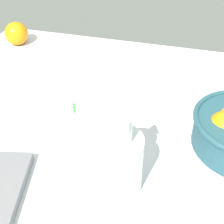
{
  "coord_description": "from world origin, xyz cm",
  "views": [
    {
      "loc": [
        14.4,
        -59.66,
        53.8
      ],
      "look_at": [
        -2.64,
        2.57,
        4.88
      ],
      "focal_mm": 53.57,
      "sensor_mm": 36.0,
      "label": 1
    }
  ],
  "objects": [
    {
      "name": "juice_pitcher",
      "position": [
        2.48,
        -15.07,
        6.37
      ],
      "size": [
        12.2,
        13.86,
        18.54
      ],
      "color": "white",
      "rests_on": "ground_plane"
    },
    {
      "name": "ground_plane",
      "position": [
        0.0,
        0.0,
        -1.5
      ],
      "size": [
        118.3,
        104.41,
        3.0
      ],
      "primitive_type": "cube",
      "color": "silver"
    },
    {
      "name": "loose_orange_0",
      "position": [
        -48.21,
        39.39,
        4.1
      ],
      "size": [
        8.2,
        8.2,
        8.2
      ],
      "primitive_type": "sphere",
      "color": "orange",
      "rests_on": "ground_plane"
    },
    {
      "name": "herb_sprig_1",
      "position": [
        -14.65,
        7.6,
        0.27
      ],
      "size": [
        2.77,
        5.41,
        0.98
      ],
      "color": "#379032",
      "rests_on": "ground_plane"
    }
  ]
}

